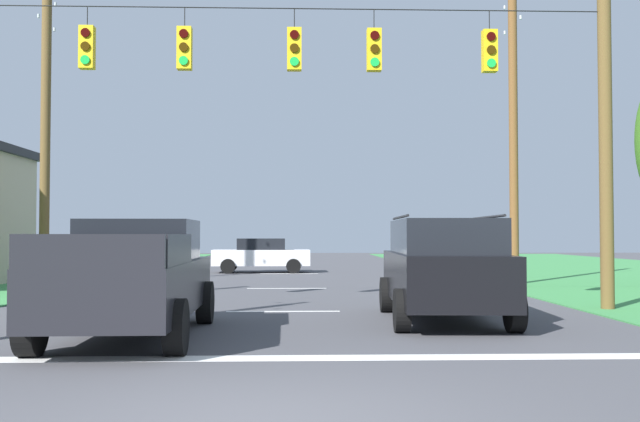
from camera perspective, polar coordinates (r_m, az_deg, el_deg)
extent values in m
cube|color=white|center=(10.07, -3.54, -11.53)|extent=(12.54, 0.45, 0.01)
cube|color=white|center=(16.02, -2.94, -7.93)|extent=(2.50, 0.15, 0.01)
cube|color=white|center=(22.78, -2.64, -6.13)|extent=(2.50, 0.15, 0.01)
cube|color=white|center=(31.31, -2.45, -4.97)|extent=(2.50, 0.15, 0.01)
cylinder|color=brown|center=(17.57, 21.66, 4.90)|extent=(0.30, 0.30, 7.45)
cylinder|color=black|center=(16.77, -3.54, 15.71)|extent=(14.92, 0.02, 0.02)
cylinder|color=black|center=(17.33, -17.92, 14.44)|extent=(0.02, 0.02, 0.45)
cube|color=yellow|center=(17.14, -17.95, 12.20)|extent=(0.32, 0.24, 0.95)
cylinder|color=#310503|center=(17.09, -18.07, 13.27)|extent=(0.20, 0.04, 0.20)
cylinder|color=#352203|center=(17.01, -18.08, 12.29)|extent=(0.20, 0.04, 0.20)
cylinder|color=green|center=(16.94, -18.09, 11.31)|extent=(0.20, 0.04, 0.20)
cylinder|color=black|center=(16.88, -10.65, 14.82)|extent=(0.02, 0.02, 0.45)
cube|color=yellow|center=(16.69, -10.67, 12.52)|extent=(0.32, 0.24, 0.95)
cylinder|color=#310503|center=(16.64, -10.74, 13.62)|extent=(0.20, 0.04, 0.20)
cylinder|color=#352203|center=(16.56, -10.74, 12.62)|extent=(0.20, 0.04, 0.20)
cylinder|color=green|center=(16.49, -10.75, 11.61)|extent=(0.20, 0.04, 0.20)
cylinder|color=black|center=(16.70, -2.04, 14.98)|extent=(0.02, 0.02, 0.45)
cube|color=yellow|center=(16.51, -2.04, 12.65)|extent=(0.32, 0.24, 0.95)
cylinder|color=#310503|center=(16.45, -2.04, 13.77)|extent=(0.20, 0.04, 0.20)
cylinder|color=#352203|center=(16.37, -2.05, 12.76)|extent=(0.20, 0.04, 0.20)
cylinder|color=green|center=(16.30, -2.05, 11.74)|extent=(0.20, 0.04, 0.20)
cylinder|color=black|center=(16.79, 4.29, 14.89)|extent=(0.02, 0.02, 0.45)
cube|color=yellow|center=(16.60, 4.30, 12.57)|extent=(0.32, 0.24, 0.95)
cylinder|color=#310503|center=(16.54, 4.35, 13.68)|extent=(0.20, 0.04, 0.20)
cylinder|color=#352203|center=(16.47, 4.35, 12.68)|extent=(0.20, 0.04, 0.20)
cylinder|color=green|center=(16.39, 4.36, 11.66)|extent=(0.20, 0.04, 0.20)
cylinder|color=black|center=(17.26, 13.25, 14.46)|extent=(0.02, 0.02, 0.45)
cube|color=yellow|center=(17.08, 13.26, 12.21)|extent=(0.32, 0.24, 0.95)
cylinder|color=#310503|center=(17.02, 13.38, 13.28)|extent=(0.20, 0.04, 0.20)
cylinder|color=#352203|center=(16.95, 13.39, 12.30)|extent=(0.20, 0.04, 0.20)
cylinder|color=green|center=(16.88, 13.40, 11.32)|extent=(0.20, 0.04, 0.20)
cube|color=black|center=(12.33, -14.66, -5.85)|extent=(2.08, 5.43, 0.85)
cube|color=black|center=(12.93, -14.04, -2.23)|extent=(1.88, 1.93, 0.70)
cube|color=black|center=(11.23, -20.76, -2.87)|extent=(0.13, 2.38, 0.45)
cube|color=black|center=(10.80, -11.21, -3.00)|extent=(0.13, 2.38, 0.45)
cube|color=black|center=(9.72, -17.84, -3.07)|extent=(1.96, 0.13, 0.45)
cylinder|color=black|center=(14.37, -17.09, -6.96)|extent=(0.29, 0.80, 0.80)
cylinder|color=black|center=(14.01, -9.07, -7.15)|extent=(0.29, 0.80, 0.80)
cylinder|color=black|center=(10.87, -21.93, -8.58)|extent=(0.29, 0.80, 0.80)
cylinder|color=black|center=(10.39, -11.32, -8.99)|extent=(0.29, 0.80, 0.80)
cube|color=black|center=(14.36, 9.71, -5.20)|extent=(2.16, 4.88, 0.95)
cube|color=black|center=(14.18, 9.78, -2.00)|extent=(1.94, 3.28, 0.65)
cylinder|color=black|center=(14.08, 6.36, -0.49)|extent=(0.17, 2.72, 0.05)
cylinder|color=black|center=(14.35, 13.13, -0.48)|extent=(0.17, 2.72, 0.05)
cylinder|color=black|center=(15.89, 5.28, -6.61)|extent=(0.29, 0.77, 0.76)
cylinder|color=black|center=(16.17, 12.23, -6.49)|extent=(0.29, 0.77, 0.76)
cylinder|color=black|center=(12.65, 6.49, -7.82)|extent=(0.29, 0.77, 0.76)
cylinder|color=black|center=(13.00, 15.15, -7.61)|extent=(0.29, 0.77, 0.76)
cube|color=silver|center=(32.31, -4.67, -3.68)|extent=(4.35, 1.91, 0.70)
cube|color=black|center=(32.30, -4.67, -2.62)|extent=(2.14, 1.68, 0.50)
cylinder|color=black|center=(33.22, -2.19, -4.24)|extent=(0.65, 0.24, 0.64)
cylinder|color=black|center=(31.43, -2.11, -4.38)|extent=(0.65, 0.24, 0.64)
cylinder|color=black|center=(33.28, -7.09, -4.22)|extent=(0.65, 0.24, 0.64)
cylinder|color=black|center=(31.49, -7.30, -4.36)|extent=(0.65, 0.24, 0.64)
cylinder|color=brown|center=(25.37, 15.05, 5.68)|extent=(0.30, 0.30, 10.00)
cube|color=brown|center=(26.36, 14.96, 15.64)|extent=(0.12, 0.12, 2.22)
cylinder|color=#B2B7BC|center=(27.21, 14.40, 15.34)|extent=(0.08, 0.08, 0.12)
cube|color=brown|center=(26.11, 14.98, 13.75)|extent=(0.12, 0.12, 2.25)
cylinder|color=#B2B7BC|center=(26.97, 14.41, 13.50)|extent=(0.08, 0.08, 0.12)
cylinder|color=#B2B7BC|center=(25.32, 15.59, 14.54)|extent=(0.08, 0.08, 0.12)
cylinder|color=brown|center=(25.44, -20.90, 5.56)|extent=(0.32, 0.32, 9.86)
cube|color=brown|center=(26.40, -20.78, 15.36)|extent=(0.12, 0.12, 2.10)
cylinder|color=#B2B7BC|center=(27.19, -20.19, 15.11)|extent=(0.08, 0.08, 0.12)
cube|color=brown|center=(26.15, -20.80, 13.48)|extent=(0.12, 0.12, 1.90)
cylinder|color=#B2B7BC|center=(26.87, -20.26, 13.32)|extent=(0.08, 0.08, 0.12)
cylinder|color=#B2B7BC|center=(25.49, -21.37, 14.17)|extent=(0.08, 0.08, 0.12)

